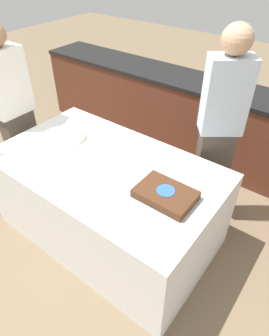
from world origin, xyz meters
name	(u,v)px	position (x,y,z in m)	size (l,w,h in m)	color
ground_plane	(110,230)	(0.00, 0.00, 0.00)	(14.00, 14.00, 0.00)	#7A664C
back_counter	(198,120)	(0.00, 1.61, 0.46)	(4.40, 0.58, 0.92)	#5B2D1E
dining_table	(108,200)	(0.00, 0.00, 0.39)	(1.81, 1.06, 0.78)	white
cake	(165,194)	(0.57, -0.03, 0.81)	(0.43, 0.31, 0.07)	#B7B2AD
plate_stack	(72,136)	(-0.47, 0.10, 0.80)	(0.23, 0.23, 0.04)	white
side_plate_near_cake	(191,178)	(0.62, 0.25, 0.78)	(0.22, 0.22, 0.00)	white
person_cutting_cake	(219,131)	(0.57, 0.75, 0.92)	(0.38, 0.36, 1.74)	#4C4238
person_seated_left	(15,113)	(-1.13, 0.00, 0.86)	(0.20, 0.35, 1.65)	#4C4238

